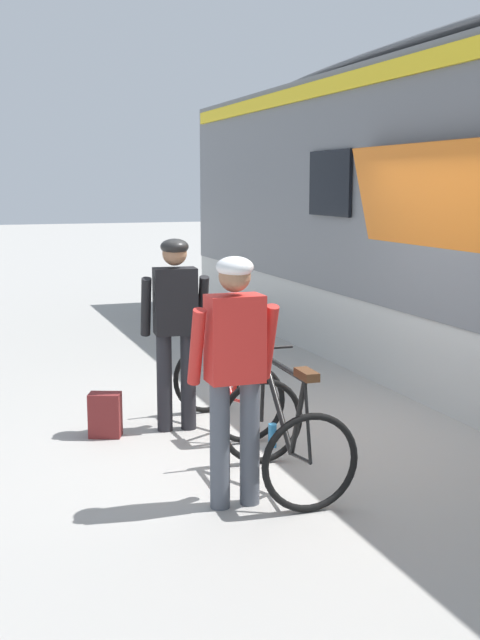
# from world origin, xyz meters

# --- Properties ---
(ground_plane) EXTENTS (80.00, 80.00, 0.00)m
(ground_plane) POSITION_xyz_m (0.00, 0.00, 0.00)
(ground_plane) COLOR #A09E99
(cyclist_near_in_red) EXTENTS (0.61, 0.31, 1.76)m
(cyclist_near_in_red) POSITION_xyz_m (-1.08, -1.35, 1.05)
(cyclist_near_in_red) COLOR #4C515B
(cyclist_near_in_red) RESTS_ON ground
(cyclist_far_in_dark) EXTENTS (0.63, 0.35, 1.76)m
(cyclist_far_in_dark) POSITION_xyz_m (-1.00, 0.50, 1.05)
(cyclist_far_in_dark) COLOR #232328
(cyclist_far_in_dark) RESTS_ON ground
(bicycle_near_black) EXTENTS (0.75, 1.10, 0.99)m
(bicycle_near_black) POSITION_xyz_m (-0.61, -1.13, 0.40)
(bicycle_near_black) COLOR black
(bicycle_near_black) RESTS_ON ground
(bicycle_far_red) EXTENTS (0.76, 1.10, 0.99)m
(bicycle_far_red) POSITION_xyz_m (-0.54, 0.42, 0.40)
(bicycle_far_red) COLOR black
(bicycle_far_red) RESTS_ON ground
(backpack_on_platform) EXTENTS (0.33, 0.27, 0.40)m
(backpack_on_platform) POSITION_xyz_m (-1.66, 0.51, 0.20)
(backpack_on_platform) COLOR maroon
(backpack_on_platform) RESTS_ON ground
(water_bottle_near_the_bikes) EXTENTS (0.07, 0.07, 0.21)m
(water_bottle_near_the_bikes) POSITION_xyz_m (-0.36, -0.27, 0.10)
(water_bottle_near_the_bikes) COLOR #338CCC
(water_bottle_near_the_bikes) RESTS_ON ground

